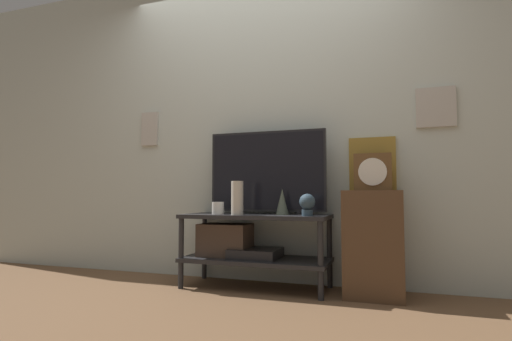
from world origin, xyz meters
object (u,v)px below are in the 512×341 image
Objects in this scene: decorative_bust at (307,204)px; vase_tall_ceramic at (237,198)px; candle_jar at (218,208)px; television at (267,171)px; mantel_clock at (373,172)px; vase_slim_bronze at (282,202)px.

vase_tall_ceramic is at bearing -179.48° from decorative_bust.
candle_jar is at bearing 159.47° from vase_tall_ceramic.
television is at bearing 147.05° from decorative_bust.
mantel_clock is at bearing -0.97° from television.
decorative_bust is 0.58× the size of mantel_clock.
decorative_bust reaches higher than candle_jar.
decorative_bust is (0.37, -0.24, -0.25)m from television.
vase_slim_bronze reaches higher than decorative_bust.
candle_jar is 0.60× the size of decorative_bust.
television is 0.35m from vase_tall_ceramic.
decorative_bust is at bearing -5.27° from candle_jar.
candle_jar is at bearing -152.95° from television.
vase_slim_bronze is at bearing -171.99° from mantel_clock.
vase_tall_ceramic is (-0.30, -0.14, 0.03)m from vase_slim_bronze.
vase_tall_ceramic is at bearing -155.49° from vase_slim_bronze.
television is 4.81× the size of vase_slim_bronze.
television is 6.02× the size of decorative_bust.
vase_slim_bronze is 0.25m from decorative_bust.
candle_jar is (-0.34, -0.17, -0.29)m from television.
vase_slim_bronze is 1.25× the size of decorative_bust.
vase_slim_bronze is 0.78× the size of vase_tall_ceramic.
vase_tall_ceramic is 0.94× the size of mantel_clock.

